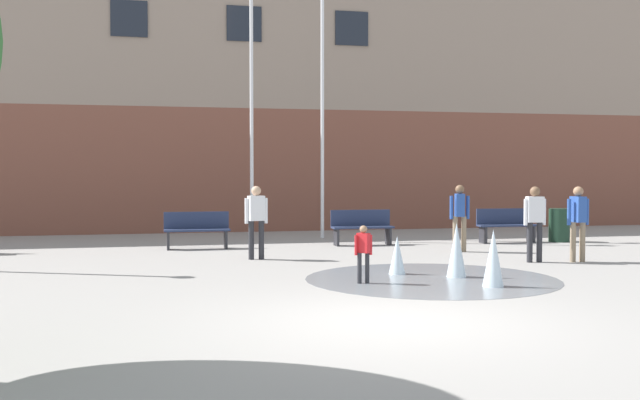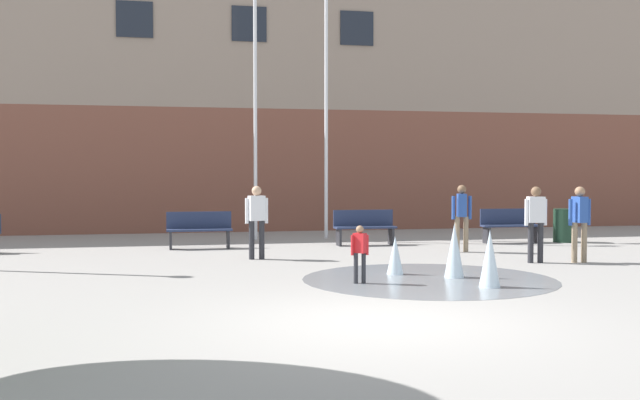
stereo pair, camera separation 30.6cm
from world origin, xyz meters
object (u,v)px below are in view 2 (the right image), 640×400
at_px(park_bench_far_right, 510,225).
at_px(adult_watching, 536,218).
at_px(trash_can, 564,226).
at_px(teen_by_trashcan, 580,218).
at_px(flagpole_left, 256,79).
at_px(park_bench_under_left_flagpole, 199,229).
at_px(child_in_fountain, 360,249).
at_px(park_bench_center, 365,227).
at_px(adult_in_red, 257,216).
at_px(flagpole_right, 327,95).
at_px(adult_near_bench, 462,213).

distance_m(park_bench_far_right, adult_watching, 4.51).
bearing_deg(adult_watching, trash_can, 60.73).
distance_m(park_bench_far_right, teen_by_trashcan, 4.45).
bearing_deg(teen_by_trashcan, flagpole_left, -139.61).
distance_m(park_bench_under_left_flagpole, child_in_fountain, 6.91).
xyz_separation_m(park_bench_center, adult_in_red, (-3.13, -2.59, 0.45)).
bearing_deg(child_in_fountain, adult_watching, -108.98).
xyz_separation_m(park_bench_under_left_flagpole, flagpole_right, (3.74, 2.26, 3.62)).
relative_size(child_in_fountain, adult_in_red, 0.62).
bearing_deg(adult_near_bench, trash_can, -48.77).
bearing_deg(adult_watching, flagpole_right, 121.13).
bearing_deg(trash_can, flagpole_right, 156.95).
xyz_separation_m(adult_watching, teen_by_trashcan, (0.91, -0.16, 0.00)).
relative_size(adult_near_bench, flagpole_right, 0.21).
bearing_deg(teen_by_trashcan, adult_watching, -100.35).
height_order(park_bench_under_left_flagpole, park_bench_center, same).
height_order(teen_by_trashcan, flagpole_right, flagpole_right).
relative_size(adult_in_red, flagpole_right, 0.21).
bearing_deg(adult_in_red, trash_can, 1.59).
bearing_deg(park_bench_center, child_in_fountain, -105.95).
bearing_deg(flagpole_right, adult_near_bench, -62.23).
distance_m(child_in_fountain, flagpole_left, 9.61).
height_order(flagpole_right, trash_can, flagpole_right).
bearing_deg(teen_by_trashcan, park_bench_far_right, 171.68).
height_order(adult_in_red, trash_can, adult_in_red).
height_order(park_bench_under_left_flagpole, park_bench_far_right, same).
bearing_deg(trash_can, adult_watching, -126.26).
xyz_separation_m(flagpole_left, flagpole_right, (2.04, 0.00, -0.40)).
bearing_deg(park_bench_center, adult_watching, -60.66).
distance_m(adult_watching, flagpole_right, 7.96).
bearing_deg(flagpole_left, trash_can, -17.62).
bearing_deg(adult_near_bench, teen_by_trashcan, -131.75).
height_order(teen_by_trashcan, trash_can, teen_by_trashcan).
bearing_deg(flagpole_right, teen_by_trashcan, -60.25).
distance_m(adult_near_bench, adult_in_red, 4.95).
height_order(child_in_fountain, adult_watching, adult_watching).
xyz_separation_m(adult_near_bench, adult_in_red, (-4.93, -0.47, 0.00)).
relative_size(park_bench_far_right, flagpole_right, 0.21).
xyz_separation_m(park_bench_far_right, adult_near_bench, (-2.19, -1.93, 0.45)).
xyz_separation_m(park_bench_center, park_bench_far_right, (3.99, -0.19, 0.00)).
relative_size(adult_near_bench, teen_by_trashcan, 1.00).
relative_size(teen_by_trashcan, trash_can, 1.77).
distance_m(park_bench_center, adult_near_bench, 2.82).
bearing_deg(park_bench_under_left_flagpole, flagpole_right, 31.13).
relative_size(park_bench_center, trash_can, 1.78).
relative_size(adult_watching, trash_can, 1.77).
relative_size(flagpole_left, trash_can, 9.44).
relative_size(adult_watching, flagpole_right, 0.21).
relative_size(child_in_fountain, adult_watching, 0.62).
height_order(park_bench_under_left_flagpole, adult_watching, adult_watching).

